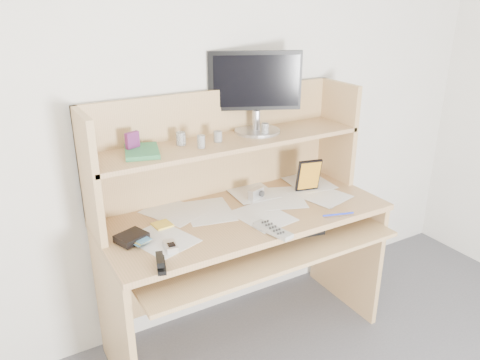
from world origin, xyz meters
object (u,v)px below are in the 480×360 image
desk (237,216)px  keyboard (279,231)px  tv_remote (273,230)px  monitor (255,90)px  game_case (309,175)px

desk → keyboard: size_ratio=3.10×
tv_remote → monitor: bearing=54.6°
tv_remote → game_case: game_case is taller
desk → game_case: size_ratio=7.71×
desk → game_case: bearing=-4.8°
monitor → desk: bearing=-119.1°
keyboard → game_case: game_case is taller
desk → keyboard: (0.13, -0.19, -0.03)m
desk → game_case: desk is taller
game_case → monitor: size_ratio=0.42×
desk → keyboard: 0.23m
game_case → monitor: (-0.23, 0.17, 0.45)m
desk → monitor: (0.18, 0.13, 0.60)m
keyboard → monitor: 0.71m
desk → monitor: size_ratio=3.20×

